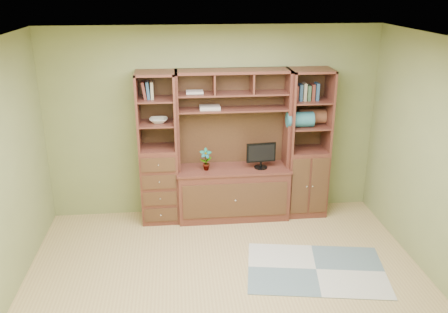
{
  "coord_description": "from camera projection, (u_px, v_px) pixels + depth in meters",
  "views": [
    {
      "loc": [
        -0.49,
        -4.21,
        3.11
      ],
      "look_at": [
        0.07,
        1.2,
        1.1
      ],
      "focal_mm": 38.0,
      "sensor_mm": 36.0,
      "label": 1
    }
  ],
  "objects": [
    {
      "name": "room",
      "position": [
        230.0,
        180.0,
        4.6
      ],
      "size": [
        4.6,
        4.1,
        2.64
      ],
      "color": "tan",
      "rests_on": "ground"
    },
    {
      "name": "right_tower",
      "position": [
        307.0,
        144.0,
        6.47
      ],
      "size": [
        0.55,
        0.45,
        2.05
      ],
      "primitive_type": "cube",
      "color": "#54261D",
      "rests_on": "ground"
    },
    {
      "name": "blanket_red",
      "position": [
        312.0,
        116.0,
        6.43
      ],
      "size": [
        0.36,
        0.2,
        0.2
      ],
      "primitive_type": "cube",
      "color": "brown",
      "rests_on": "right_tower"
    },
    {
      "name": "orchid",
      "position": [
        206.0,
        159.0,
        6.32
      ],
      "size": [
        0.16,
        0.11,
        0.3
      ],
      "primitive_type": "imported",
      "color": "#993F33",
      "rests_on": "center_hutch"
    },
    {
      "name": "blanket_teal",
      "position": [
        300.0,
        119.0,
        6.28
      ],
      "size": [
        0.35,
        0.2,
        0.2
      ],
      "primitive_type": "cube",
      "color": "#29636D",
      "rests_on": "right_tower"
    },
    {
      "name": "rug",
      "position": [
        316.0,
        269.0,
        5.44
      ],
      "size": [
        1.71,
        1.28,
        0.01
      ],
      "primitive_type": "cube",
      "rotation": [
        0.0,
        0.0,
        -0.17
      ],
      "color": "gray",
      "rests_on": "ground"
    },
    {
      "name": "monitor",
      "position": [
        261.0,
        151.0,
        6.36
      ],
      "size": [
        0.42,
        0.21,
        0.49
      ],
      "primitive_type": "cube",
      "rotation": [
        0.0,
        0.0,
        0.09
      ],
      "color": "black",
      "rests_on": "center_hutch"
    },
    {
      "name": "left_tower",
      "position": [
        158.0,
        149.0,
        6.28
      ],
      "size": [
        0.5,
        0.45,
        2.05
      ],
      "primitive_type": "cube",
      "color": "#54261D",
      "rests_on": "ground"
    },
    {
      "name": "magazines",
      "position": [
        210.0,
        107.0,
        6.2
      ],
      "size": [
        0.27,
        0.2,
        0.04
      ],
      "primitive_type": "cube",
      "color": "#AFA295",
      "rests_on": "center_hutch"
    },
    {
      "name": "center_hutch",
      "position": [
        233.0,
        148.0,
        6.34
      ],
      "size": [
        1.54,
        0.53,
        2.05
      ],
      "primitive_type": "cube",
      "color": "#54261D",
      "rests_on": "ground"
    },
    {
      "name": "bowl",
      "position": [
        159.0,
        120.0,
        6.14
      ],
      "size": [
        0.24,
        0.24,
        0.06
      ],
      "primitive_type": "imported",
      "color": "beige",
      "rests_on": "left_tower"
    }
  ]
}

